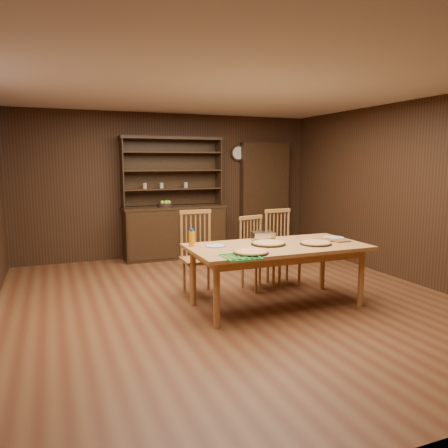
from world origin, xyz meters
name	(u,v)px	position (x,y,z in m)	size (l,w,h in m)	color
floor	(233,302)	(0.00, 0.00, 0.00)	(6.00, 6.00, 0.00)	brown
room_shell	(234,175)	(0.00, 0.00, 1.58)	(6.00, 6.00, 6.00)	silver
china_hutch	(174,225)	(0.00, 2.75, 0.60)	(1.84, 0.52, 2.17)	#311E10
doorway	(264,196)	(1.90, 2.90, 1.05)	(1.00, 0.18, 2.10)	#311E10
wall_clock	(238,153)	(1.35, 2.96, 1.90)	(0.30, 0.05, 0.30)	#311E10
dining_table	(277,251)	(0.43, -0.33, 0.68)	(2.11, 1.05, 0.75)	#C27E43
chair_left	(198,250)	(-0.28, 0.53, 0.59)	(0.46, 0.44, 1.10)	#A47238
chair_center	(255,250)	(0.52, 0.47, 0.53)	(0.49, 0.47, 1.00)	#A47238
chair_right	(281,244)	(0.97, 0.56, 0.56)	(0.46, 0.44, 1.06)	#A47238
pizza_left	(251,252)	(-0.07, -0.65, 0.77)	(0.39, 0.39, 0.04)	black
pizza_right	(316,243)	(0.88, -0.46, 0.77)	(0.38, 0.38, 0.04)	black
pizza_center	(268,243)	(0.34, -0.27, 0.77)	(0.42, 0.42, 0.04)	black
cooling_rack	(241,256)	(-0.25, -0.78, 0.76)	(0.35, 0.35, 0.02)	green
plate_left	(215,246)	(-0.29, -0.14, 0.76)	(0.23, 0.23, 0.02)	silver
plate_right	(333,238)	(1.32, -0.20, 0.76)	(0.29, 0.29, 0.02)	silver
foil_dish	(263,236)	(0.41, 0.02, 0.80)	(0.27, 0.19, 0.11)	silver
juice_bottle	(192,238)	(-0.54, -0.02, 0.85)	(0.07, 0.07, 0.21)	orange
pot_holder_a	(340,241)	(1.28, -0.39, 0.76)	(0.20, 0.20, 0.02)	red
pot_holder_b	(326,240)	(1.14, -0.30, 0.76)	(0.22, 0.22, 0.02)	red
fruit_bowl	(165,204)	(-0.17, 2.69, 0.98)	(0.28, 0.28, 0.12)	black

